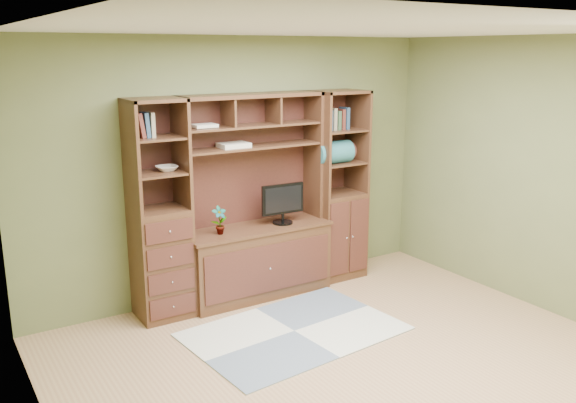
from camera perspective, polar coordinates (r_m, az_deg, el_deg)
room at (r=4.57m, az=6.98°, el=-0.80°), size 4.60×4.10×2.64m
center_hutch at (r=6.07m, az=-2.94°, el=0.31°), size 1.54×0.53×2.05m
left_tower at (r=5.71m, az=-11.94°, el=-0.88°), size 0.50×0.45×2.05m
right_tower at (r=6.65m, az=4.63°, el=1.48°), size 0.55×0.45×2.05m
rug at (r=5.59m, az=0.60°, el=-12.05°), size 1.94×1.38×0.01m
monitor at (r=6.18m, az=-0.50°, el=0.48°), size 0.48×0.23×0.57m
orchid at (r=5.89m, az=-6.43°, el=-1.76°), size 0.15×0.10×0.28m
magazines at (r=5.96m, az=-5.10°, el=5.28°), size 0.29×0.21×0.04m
bowl at (r=5.65m, az=-11.28°, el=3.06°), size 0.20×0.20×0.05m
blanket_teal at (r=6.48m, az=4.21°, el=4.61°), size 0.41×0.24×0.24m
blanket_red at (r=6.70m, az=4.93°, el=4.71°), size 0.34×0.19×0.19m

